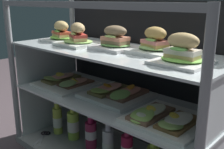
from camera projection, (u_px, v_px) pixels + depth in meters
name	position (u px, v px, depth m)	size (l,w,h in m)	color
case_frame	(129.00, 75.00, 1.47)	(1.20, 0.50, 0.87)	gray
riser_lower_tier	(112.00, 129.00, 1.45)	(1.13, 0.43, 0.33)	silver
shelf_lower_glass	(112.00, 99.00, 1.40)	(1.15, 0.45, 0.01)	silver
riser_upper_tier	(112.00, 76.00, 1.37)	(1.13, 0.43, 0.25)	silver
shelf_upper_glass	(112.00, 50.00, 1.33)	(1.15, 0.45, 0.01)	silver
plated_roll_sandwich_near_right_corner	(62.00, 34.00, 1.58)	(0.20, 0.20, 0.12)	white
plated_roll_sandwich_near_left_corner	(78.00, 38.00, 1.43)	(0.20, 0.20, 0.12)	white
plated_roll_sandwich_left_of_center	(115.00, 41.00, 1.32)	(0.20, 0.20, 0.12)	white
plated_roll_sandwich_far_right	(155.00, 44.00, 1.22)	(0.20, 0.20, 0.12)	white
plated_roll_sandwich_center	(182.00, 53.00, 1.02)	(0.20, 0.20, 0.12)	white
open_sandwich_tray_far_right	(66.00, 82.00, 1.62)	(0.32, 0.30, 0.06)	white
open_sandwich_tray_left_of_center	(117.00, 93.00, 1.41)	(0.32, 0.30, 0.06)	white
open_sandwich_tray_far_left	(165.00, 118.00, 1.13)	(0.32, 0.30, 0.06)	white
juice_bottle_near_post	(58.00, 120.00, 1.73)	(0.06, 0.06, 0.22)	#C1D24D
juice_bottle_back_right	(73.00, 125.00, 1.66)	(0.07, 0.07, 0.22)	#ADD948
juice_bottle_front_fourth	(91.00, 134.00, 1.55)	(0.07, 0.07, 0.20)	#9E2449
juice_bottle_front_second	(108.00, 142.00, 1.48)	(0.07, 0.07, 0.21)	silver
kitchen_scissors	(44.00, 135.00, 1.72)	(0.14, 0.17, 0.01)	silver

